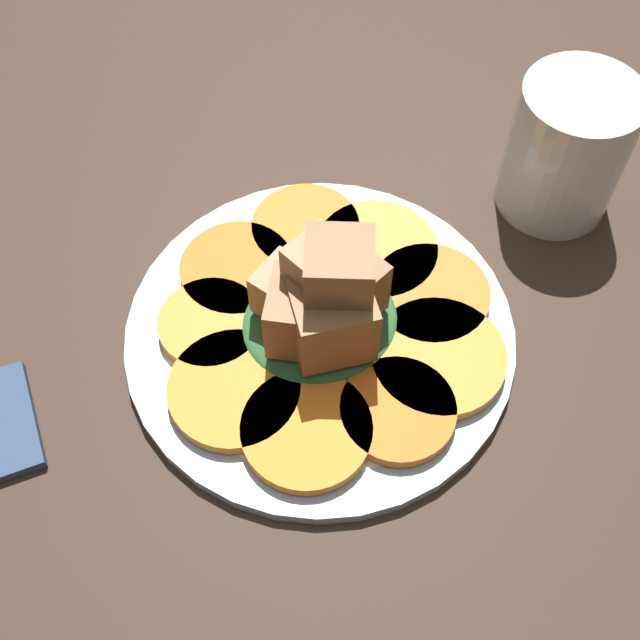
% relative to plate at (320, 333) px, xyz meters
% --- Properties ---
extents(table_slab, '(1.20, 1.20, 0.02)m').
position_rel_plate_xyz_m(table_slab, '(0.00, 0.00, -0.02)').
color(table_slab, '#38281E').
rests_on(table_slab, ground).
extents(plate, '(0.25, 0.25, 0.01)m').
position_rel_plate_xyz_m(plate, '(0.00, 0.00, 0.00)').
color(plate, '#99B7D1').
rests_on(plate, table_slab).
extents(carrot_slice_0, '(0.08, 0.08, 0.01)m').
position_rel_plate_xyz_m(carrot_slice_0, '(0.08, -0.01, 0.01)').
color(carrot_slice_0, orange).
rests_on(carrot_slice_0, plate).
extents(carrot_slice_1, '(0.08, 0.08, 0.01)m').
position_rel_plate_xyz_m(carrot_slice_1, '(0.06, 0.04, 0.01)').
color(carrot_slice_1, '#F99539').
rests_on(carrot_slice_1, plate).
extents(carrot_slice_2, '(0.08, 0.08, 0.01)m').
position_rel_plate_xyz_m(carrot_slice_2, '(0.02, 0.08, 0.01)').
color(carrot_slice_2, orange).
rests_on(carrot_slice_2, plate).
extents(carrot_slice_3, '(0.08, 0.08, 0.01)m').
position_rel_plate_xyz_m(carrot_slice_3, '(-0.04, 0.06, 0.01)').
color(carrot_slice_3, orange).
rests_on(carrot_slice_3, plate).
extents(carrot_slice_4, '(0.07, 0.07, 0.01)m').
position_rel_plate_xyz_m(carrot_slice_4, '(-0.07, 0.03, 0.01)').
color(carrot_slice_4, orange).
rests_on(carrot_slice_4, plate).
extents(carrot_slice_5, '(0.08, 0.08, 0.01)m').
position_rel_plate_xyz_m(carrot_slice_5, '(-0.07, -0.02, 0.01)').
color(carrot_slice_5, orange).
rests_on(carrot_slice_5, plate).
extents(carrot_slice_6, '(0.08, 0.08, 0.01)m').
position_rel_plate_xyz_m(carrot_slice_6, '(-0.04, -0.07, 0.01)').
color(carrot_slice_6, orange).
rests_on(carrot_slice_6, plate).
extents(carrot_slice_7, '(0.07, 0.07, 0.01)m').
position_rel_plate_xyz_m(carrot_slice_7, '(0.02, -0.07, 0.01)').
color(carrot_slice_7, orange).
rests_on(carrot_slice_7, plate).
extents(carrot_slice_8, '(0.09, 0.09, 0.01)m').
position_rel_plate_xyz_m(carrot_slice_8, '(0.06, -0.05, 0.01)').
color(carrot_slice_8, orange).
rests_on(carrot_slice_8, plate).
extents(center_pile, '(0.10, 0.09, 0.09)m').
position_rel_plate_xyz_m(center_pile, '(-0.00, -0.01, 0.04)').
color(center_pile, '#2D6033').
rests_on(center_pile, plate).
extents(fork, '(0.17, 0.07, 0.00)m').
position_rel_plate_xyz_m(fork, '(-0.02, -0.04, 0.01)').
color(fork, silver).
rests_on(fork, plate).
extents(water_glass, '(0.08, 0.08, 0.10)m').
position_rel_plate_xyz_m(water_glass, '(0.20, 0.05, 0.05)').
color(water_glass, silver).
rests_on(water_glass, table_slab).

